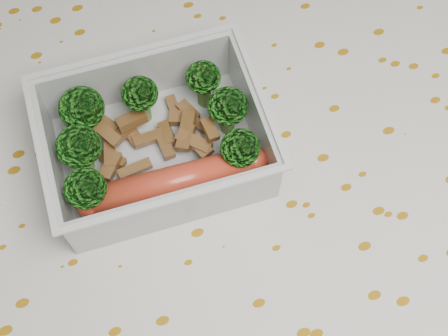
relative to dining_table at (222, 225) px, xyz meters
name	(u,v)px	position (x,y,z in m)	size (l,w,h in m)	color
dining_table	(222,225)	(0.00, 0.00, 0.00)	(1.40, 0.90, 0.75)	brown
tablecloth	(222,204)	(0.00, 0.00, 0.05)	(1.46, 0.96, 0.19)	silver
lunch_container	(157,145)	(-0.04, 0.04, 0.11)	(0.17, 0.14, 0.06)	silver
broccoli_florets	(143,127)	(-0.04, 0.05, 0.12)	(0.14, 0.10, 0.05)	#608C3F
meat_pile	(154,136)	(-0.04, 0.05, 0.10)	(0.09, 0.07, 0.02)	brown
sausage	(174,182)	(-0.04, 0.00, 0.11)	(0.14, 0.03, 0.02)	#C03A23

